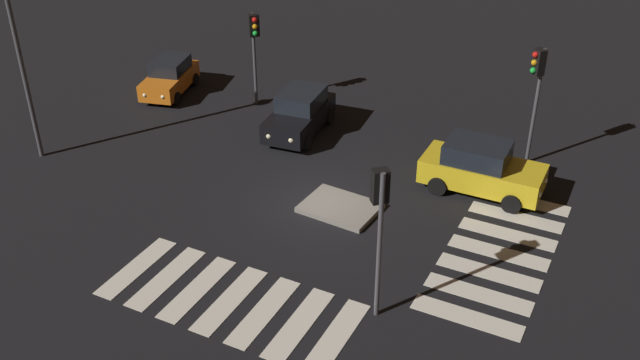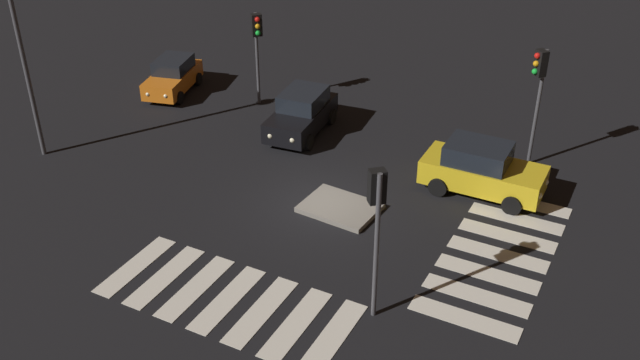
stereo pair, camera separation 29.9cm
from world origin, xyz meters
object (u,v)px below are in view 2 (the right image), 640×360
(traffic_island, at_px, (340,208))
(street_lamp, at_px, (17,29))
(car_orange, at_px, (173,76))
(traffic_light_west, at_px, (257,37))
(car_yellow, at_px, (482,170))
(traffic_light_east, at_px, (377,208))
(car_black, at_px, (302,113))
(traffic_light_north, at_px, (539,80))

(traffic_island, height_order, street_lamp, street_lamp)
(traffic_island, relative_size, street_lamp, 0.36)
(car_orange, height_order, traffic_light_west, traffic_light_west)
(traffic_light_west, height_order, street_lamp, street_lamp)
(car_orange, relative_size, car_yellow, 0.89)
(car_orange, distance_m, street_lamp, 8.60)
(car_yellow, relative_size, traffic_light_west, 1.04)
(traffic_light_east, bearing_deg, car_orange, 13.63)
(street_lamp, bearing_deg, car_black, 38.20)
(traffic_island, height_order, car_yellow, car_yellow)
(traffic_light_north, bearing_deg, traffic_light_west, -47.44)
(traffic_light_east, bearing_deg, car_black, -3.40)
(traffic_island, bearing_deg, car_yellow, 40.96)
(car_orange, distance_m, traffic_light_west, 4.99)
(car_black, relative_size, traffic_light_east, 0.92)
(traffic_island, relative_size, traffic_light_north, 0.58)
(car_black, relative_size, traffic_light_north, 0.91)
(car_orange, distance_m, car_yellow, 15.58)
(car_yellow, bearing_deg, traffic_light_east, -96.21)
(traffic_island, height_order, car_orange, car_orange)
(traffic_light_east, xyz_separation_m, traffic_light_north, (1.78, 10.65, 0.01))
(car_orange, bearing_deg, car_yellow, 67.86)
(traffic_light_west, bearing_deg, traffic_light_east, -1.31)
(traffic_island, relative_size, car_orange, 0.69)
(car_black, xyz_separation_m, car_orange, (-7.37, 0.90, -0.09))
(car_yellow, relative_size, traffic_light_east, 0.95)
(traffic_island, xyz_separation_m, traffic_light_north, (4.95, 6.27, 3.45))
(car_black, relative_size, car_yellow, 0.97)
(traffic_light_west, height_order, traffic_light_north, traffic_light_north)
(car_orange, bearing_deg, traffic_light_west, 84.76)
(car_black, bearing_deg, traffic_island, 35.50)
(street_lamp, bearing_deg, traffic_light_north, 25.04)
(car_black, xyz_separation_m, car_yellow, (8.06, -1.23, 0.05))
(street_lamp, bearing_deg, car_orange, 83.48)
(car_yellow, bearing_deg, traffic_island, -139.48)
(car_orange, bearing_deg, street_lamp, -20.82)
(traffic_light_north, height_order, street_lamp, street_lamp)
(traffic_light_west, relative_size, street_lamp, 0.56)
(traffic_island, xyz_separation_m, traffic_light_east, (3.18, -4.38, 3.43))
(car_orange, bearing_deg, traffic_light_east, 41.52)
(car_orange, bearing_deg, car_black, 68.76)
(car_orange, height_order, car_yellow, car_yellow)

